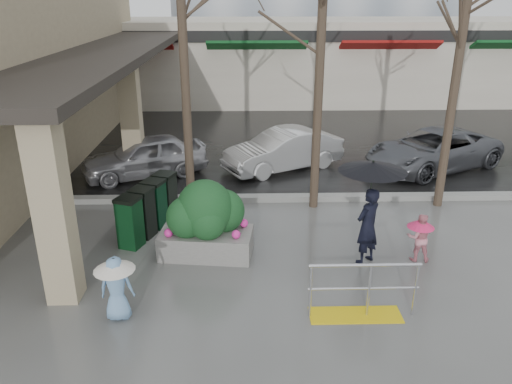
{
  "coord_description": "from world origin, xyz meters",
  "views": [
    {
      "loc": [
        -0.61,
        -8.42,
        5.23
      ],
      "look_at": [
        -0.37,
        1.39,
        1.3
      ],
      "focal_mm": 35.0,
      "sensor_mm": 36.0,
      "label": 1
    }
  ],
  "objects_px": {
    "tree_west": "(181,0)",
    "news_boxes": "(149,208)",
    "child_blue": "(116,282)",
    "tree_mideast": "(466,10)",
    "woman": "(370,200)",
    "planter": "(206,220)",
    "car_b": "(283,150)",
    "handrail": "(360,297)",
    "child_pink": "(420,234)",
    "car_a": "(145,156)",
    "car_c": "(433,149)"
  },
  "relations": [
    {
      "from": "tree_west",
      "to": "news_boxes",
      "type": "relative_size",
      "value": 3.2
    },
    {
      "from": "child_blue",
      "to": "tree_mideast",
      "type": "bearing_deg",
      "value": -149.47
    },
    {
      "from": "woman",
      "to": "child_blue",
      "type": "relative_size",
      "value": 1.91
    },
    {
      "from": "child_blue",
      "to": "planter",
      "type": "relative_size",
      "value": 0.57
    },
    {
      "from": "car_b",
      "to": "handrail",
      "type": "bearing_deg",
      "value": -22.92
    },
    {
      "from": "car_b",
      "to": "tree_mideast",
      "type": "bearing_deg",
      "value": 23.96
    },
    {
      "from": "handrail",
      "to": "car_b",
      "type": "distance_m",
      "value": 7.84
    },
    {
      "from": "tree_mideast",
      "to": "car_b",
      "type": "xyz_separation_m",
      "value": [
        -3.88,
        3.0,
        -4.23
      ]
    },
    {
      "from": "child_blue",
      "to": "car_b",
      "type": "distance_m",
      "value": 8.46
    },
    {
      "from": "tree_west",
      "to": "child_pink",
      "type": "height_order",
      "value": "tree_west"
    },
    {
      "from": "tree_west",
      "to": "handrail",
      "type": "bearing_deg",
      "value": -55.01
    },
    {
      "from": "tree_mideast",
      "to": "car_a",
      "type": "distance_m",
      "value": 9.49
    },
    {
      "from": "tree_west",
      "to": "car_b",
      "type": "distance_m",
      "value": 5.97
    },
    {
      "from": "handrail",
      "to": "tree_west",
      "type": "xyz_separation_m",
      "value": [
        -3.36,
        4.8,
        4.71
      ]
    },
    {
      "from": "woman",
      "to": "child_blue",
      "type": "bearing_deg",
      "value": -16.31
    },
    {
      "from": "woman",
      "to": "planter",
      "type": "relative_size",
      "value": 1.1
    },
    {
      "from": "tree_mideast",
      "to": "car_b",
      "type": "bearing_deg",
      "value": 142.31
    },
    {
      "from": "child_blue",
      "to": "car_a",
      "type": "xyz_separation_m",
      "value": [
        -0.84,
        7.22,
        -0.07
      ]
    },
    {
      "from": "planter",
      "to": "woman",
      "type": "bearing_deg",
      "value": -7.1
    },
    {
      "from": "handrail",
      "to": "child_pink",
      "type": "xyz_separation_m",
      "value": [
        1.64,
        1.92,
        0.22
      ]
    },
    {
      "from": "tree_mideast",
      "to": "child_pink",
      "type": "xyz_separation_m",
      "value": [
        -1.5,
        -2.88,
        -4.27
      ]
    },
    {
      "from": "child_blue",
      "to": "news_boxes",
      "type": "height_order",
      "value": "same"
    },
    {
      "from": "planter",
      "to": "tree_mideast",
      "type": "bearing_deg",
      "value": 23.09
    },
    {
      "from": "planter",
      "to": "car_a",
      "type": "height_order",
      "value": "planter"
    },
    {
      "from": "child_pink",
      "to": "car_c",
      "type": "height_order",
      "value": "car_c"
    },
    {
      "from": "car_a",
      "to": "car_b",
      "type": "height_order",
      "value": "same"
    },
    {
      "from": "car_c",
      "to": "woman",
      "type": "bearing_deg",
      "value": -57.75
    },
    {
      "from": "tree_west",
      "to": "car_c",
      "type": "relative_size",
      "value": 1.5
    },
    {
      "from": "child_blue",
      "to": "planter",
      "type": "distance_m",
      "value": 2.61
    },
    {
      "from": "car_a",
      "to": "child_pink",
      "type": "bearing_deg",
      "value": 28.78
    },
    {
      "from": "child_pink",
      "to": "car_b",
      "type": "xyz_separation_m",
      "value": [
        -2.38,
        5.88,
        0.04
      ]
    },
    {
      "from": "handrail",
      "to": "planter",
      "type": "relative_size",
      "value": 0.93
    },
    {
      "from": "planter",
      "to": "car_b",
      "type": "distance_m",
      "value": 5.89
    },
    {
      "from": "news_boxes",
      "to": "car_a",
      "type": "distance_m",
      "value": 3.92
    },
    {
      "from": "tree_west",
      "to": "child_blue",
      "type": "height_order",
      "value": "tree_west"
    },
    {
      "from": "handrail",
      "to": "tree_mideast",
      "type": "distance_m",
      "value": 7.28
    },
    {
      "from": "handrail",
      "to": "news_boxes",
      "type": "bearing_deg",
      "value": 140.71
    },
    {
      "from": "tree_west",
      "to": "news_boxes",
      "type": "height_order",
      "value": "tree_west"
    },
    {
      "from": "tree_mideast",
      "to": "child_pink",
      "type": "bearing_deg",
      "value": -117.49
    },
    {
      "from": "tree_mideast",
      "to": "news_boxes",
      "type": "height_order",
      "value": "tree_mideast"
    },
    {
      "from": "handrail",
      "to": "child_blue",
      "type": "distance_m",
      "value": 4.16
    },
    {
      "from": "tree_west",
      "to": "child_pink",
      "type": "relative_size",
      "value": 6.52
    },
    {
      "from": "child_pink",
      "to": "tree_west",
      "type": "bearing_deg",
      "value": -21.6
    },
    {
      "from": "handrail",
      "to": "car_c",
      "type": "distance_m",
      "value": 8.72
    },
    {
      "from": "handrail",
      "to": "car_b",
      "type": "bearing_deg",
      "value": 95.43
    },
    {
      "from": "car_c",
      "to": "tree_west",
      "type": "bearing_deg",
      "value": -95.36
    },
    {
      "from": "child_blue",
      "to": "car_c",
      "type": "xyz_separation_m",
      "value": [
        8.15,
        7.69,
        -0.07
      ]
    },
    {
      "from": "car_c",
      "to": "tree_mideast",
      "type": "bearing_deg",
      "value": -43.48
    },
    {
      "from": "handrail",
      "to": "car_b",
      "type": "height_order",
      "value": "car_b"
    },
    {
      "from": "handrail",
      "to": "car_c",
      "type": "xyz_separation_m",
      "value": [
        4.0,
        7.74,
        0.25
      ]
    }
  ]
}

